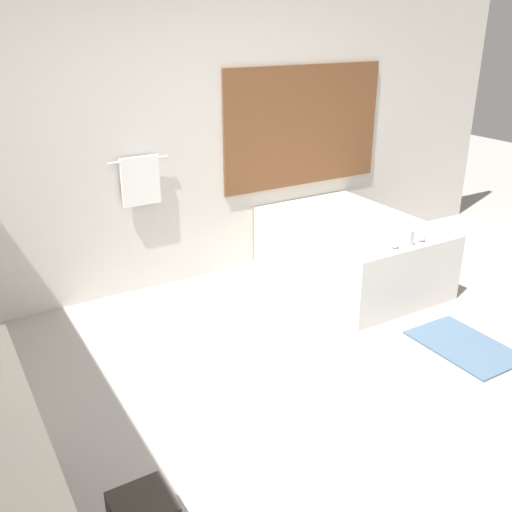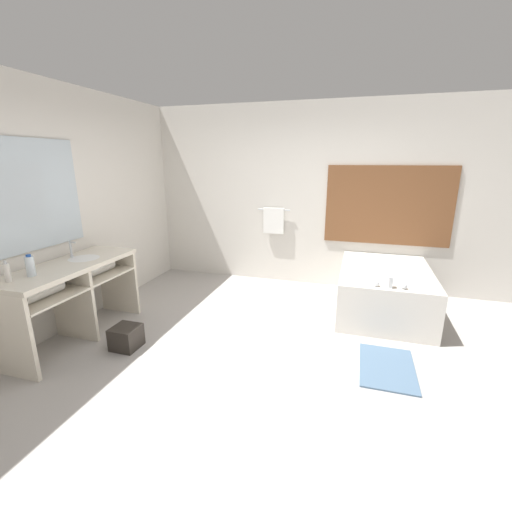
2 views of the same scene
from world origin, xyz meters
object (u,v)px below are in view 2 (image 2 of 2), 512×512
at_px(water_bottle_1, 30,266).
at_px(soap_dispenser, 7,273).
at_px(bathtub, 384,288).
at_px(waste_bin, 126,337).

distance_m(water_bottle_1, soap_dispenser, 0.19).
xyz_separation_m(bathtub, water_bottle_1, (-3.25, -2.09, 0.63)).
bearing_deg(bathtub, waste_bin, -146.50).
bearing_deg(soap_dispenser, waste_bin, 38.33).
height_order(water_bottle_1, soap_dispenser, water_bottle_1).
relative_size(water_bottle_1, soap_dispenser, 1.06).
distance_m(soap_dispenser, waste_bin, 1.22).
height_order(bathtub, soap_dispenser, soap_dispenser).
relative_size(bathtub, water_bottle_1, 7.47).
xyz_separation_m(bathtub, soap_dispenser, (-3.30, -2.28, 0.62)).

